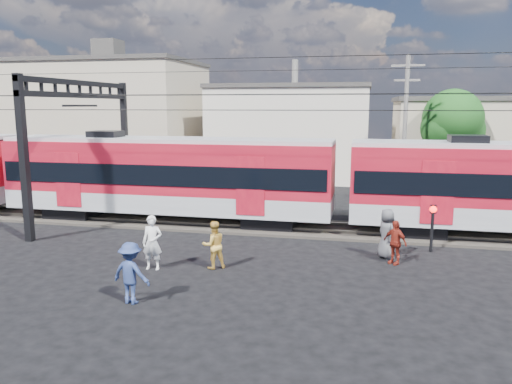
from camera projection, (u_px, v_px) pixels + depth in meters
ground at (236, 288)px, 15.83m from camera, size 120.00×120.00×0.00m
track_bed at (279, 227)px, 23.52m from camera, size 70.00×3.40×0.12m
rail_near at (276, 228)px, 22.78m from camera, size 70.00×0.12×0.12m
rail_far at (281, 221)px, 24.22m from camera, size 70.00×0.12×0.12m
commuter_train at (172, 174)px, 24.24m from camera, size 50.30×3.08×4.17m
catenary at (106, 117)px, 24.48m from camera, size 70.00×9.30×7.52m
building_west at (112, 118)px, 41.72m from camera, size 14.28×10.20×9.30m
building_midwest at (294, 130)px, 41.61m from camera, size 12.24×12.24×7.30m
building_mideast at (511, 142)px, 35.43m from camera, size 16.32×10.20×6.30m
utility_pole_mid at (405, 127)px, 28.22m from camera, size 1.80×0.24×8.50m
tree_near at (455, 123)px, 30.50m from camera, size 3.82×3.64×6.72m
pedestrian_a at (152, 243)px, 17.48m from camera, size 0.74×0.52×1.94m
pedestrian_b at (214, 245)px, 17.60m from camera, size 1.05×0.99×1.71m
pedestrian_c at (131, 273)px, 14.47m from camera, size 1.28×0.86×1.83m
pedestrian_d at (395, 242)px, 18.10m from camera, size 1.00×0.90×1.63m
pedestrian_e at (387, 234)px, 18.77m from camera, size 1.01×1.11×1.90m
crossing_signal at (433, 219)px, 19.49m from camera, size 0.28×0.28×1.89m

